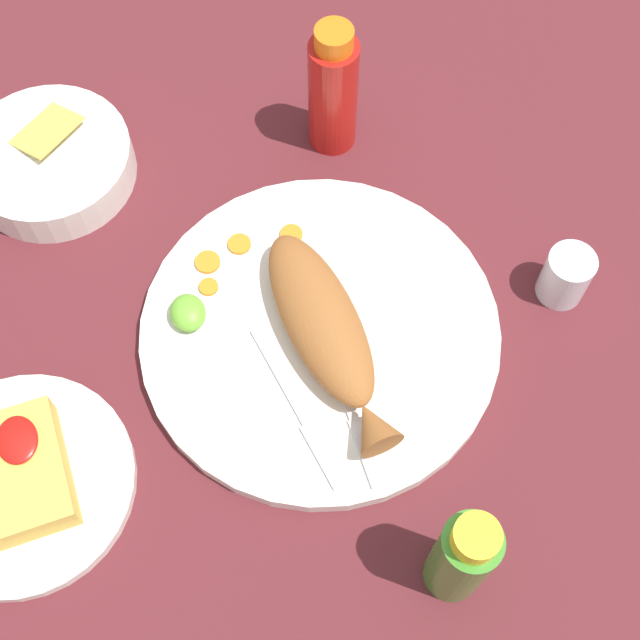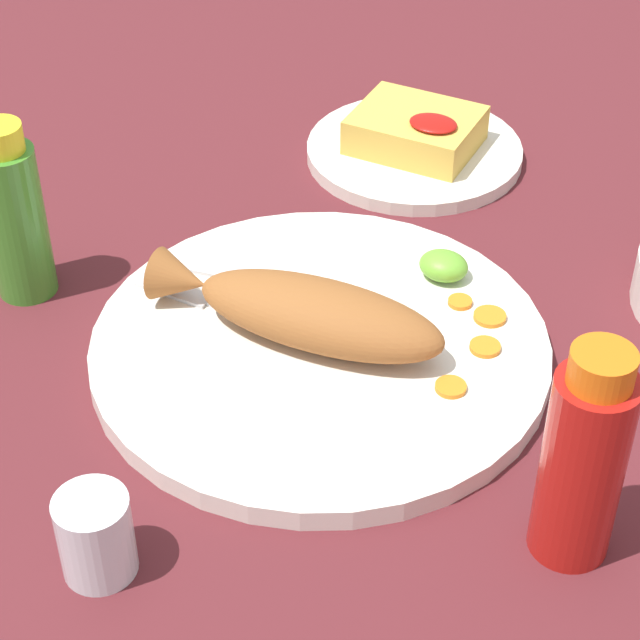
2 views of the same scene
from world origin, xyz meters
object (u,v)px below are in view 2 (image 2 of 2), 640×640
(main_plate, at_px, (320,348))
(fork_far, at_px, (257,278))
(hot_sauce_bottle_green, at_px, (15,216))
(salt_cup, at_px, (96,540))
(side_plate_fries, at_px, (414,152))
(fried_fish, at_px, (304,311))
(fork_near, at_px, (220,303))
(hot_sauce_bottle_red, at_px, (583,460))

(main_plate, height_order, fork_far, fork_far)
(hot_sauce_bottle_green, height_order, salt_cup, hot_sauce_bottle_green)
(fork_far, relative_size, side_plate_fries, 0.85)
(main_plate, bearing_deg, salt_cup, -97.30)
(salt_cup, distance_m, side_plate_fries, 0.58)
(fork_far, distance_m, hot_sauce_bottle_green, 0.21)
(fried_fish, xyz_separation_m, hot_sauce_bottle_green, (-0.25, -0.03, 0.03))
(hot_sauce_bottle_green, height_order, side_plate_fries, hot_sauce_bottle_green)
(hot_sauce_bottle_green, bearing_deg, side_plate_fries, 59.06)
(fork_far, xyz_separation_m, hot_sauce_bottle_green, (-0.18, -0.08, 0.06))
(fork_near, xyz_separation_m, hot_sauce_bottle_red, (0.33, -0.10, 0.06))
(fork_near, bearing_deg, fried_fish, 178.51)
(fork_near, distance_m, fork_far, 0.05)
(main_plate, bearing_deg, fork_near, 178.42)
(salt_cup, bearing_deg, hot_sauce_bottle_red, 30.57)
(side_plate_fries, bearing_deg, fork_near, -97.13)
(fork_near, bearing_deg, hot_sauce_bottle_green, 12.80)
(fork_near, height_order, hot_sauce_bottle_red, hot_sauce_bottle_red)
(main_plate, distance_m, fork_far, 0.10)
(hot_sauce_bottle_red, height_order, salt_cup, hot_sauce_bottle_red)
(hot_sauce_bottle_red, bearing_deg, fried_fish, 158.86)
(hot_sauce_bottle_red, relative_size, side_plate_fries, 0.77)
(hot_sauce_bottle_red, distance_m, side_plate_fries, 0.52)
(fork_near, bearing_deg, main_plate, 179.48)
(fork_near, height_order, hot_sauce_bottle_green, hot_sauce_bottle_green)
(hot_sauce_bottle_red, bearing_deg, hot_sauce_bottle_green, 172.70)
(fork_far, xyz_separation_m, salt_cup, (0.05, -0.30, 0.01))
(fried_fish, height_order, hot_sauce_bottle_green, hot_sauce_bottle_green)
(main_plate, height_order, hot_sauce_bottle_green, hot_sauce_bottle_green)
(hot_sauce_bottle_green, xyz_separation_m, side_plate_fries, (0.21, 0.35, -0.07))
(main_plate, height_order, fork_near, fork_near)
(fork_far, bearing_deg, hot_sauce_bottle_red, 146.83)
(main_plate, relative_size, fork_far, 1.99)
(hot_sauce_bottle_red, bearing_deg, main_plate, 157.57)
(fried_fish, xyz_separation_m, salt_cup, (-0.02, -0.26, -0.02))
(fried_fish, height_order, fork_near, fried_fish)
(salt_cup, bearing_deg, side_plate_fries, 92.16)
(hot_sauce_bottle_red, distance_m, hot_sauce_bottle_green, 0.51)
(fried_fish, distance_m, side_plate_fries, 0.33)
(fried_fish, distance_m, fork_far, 0.09)
(main_plate, bearing_deg, side_plate_fries, 99.70)
(main_plate, xyz_separation_m, fried_fish, (-0.01, -0.00, 0.03))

